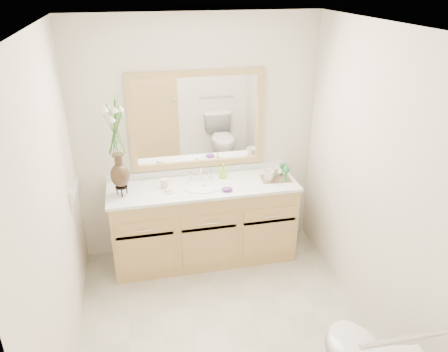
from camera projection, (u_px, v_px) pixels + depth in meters
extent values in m
plane|color=beige|center=(226.00, 325.00, 3.69)|extent=(2.60, 2.60, 0.00)
cube|color=white|center=(227.00, 27.00, 2.67)|extent=(2.40, 2.60, 0.02)
cube|color=silver|center=(198.00, 140.00, 4.33)|extent=(2.40, 0.02, 2.40)
cube|color=silver|center=(287.00, 328.00, 2.03)|extent=(2.40, 0.02, 2.40)
cube|color=silver|center=(53.00, 218.00, 2.95)|extent=(0.02, 2.60, 2.40)
cube|color=silver|center=(376.00, 184.00, 3.41)|extent=(0.02, 2.60, 2.40)
cube|color=tan|center=(204.00, 223.00, 4.42)|extent=(1.80, 0.55, 0.80)
cube|color=white|center=(203.00, 187.00, 4.24)|extent=(1.84, 0.57, 0.03)
ellipsoid|color=white|center=(204.00, 191.00, 4.24)|extent=(0.38, 0.30, 0.12)
cylinder|color=silver|center=(200.00, 173.00, 4.35)|extent=(0.02, 0.02, 0.11)
cylinder|color=silver|center=(191.00, 176.00, 4.34)|extent=(0.02, 0.02, 0.08)
cylinder|color=silver|center=(210.00, 174.00, 4.38)|extent=(0.02, 0.02, 0.08)
cube|color=white|center=(197.00, 120.00, 4.23)|extent=(1.20, 0.01, 0.85)
cube|color=tan|center=(196.00, 73.00, 4.03)|extent=(1.32, 0.04, 0.06)
cube|color=tan|center=(199.00, 164.00, 4.41)|extent=(1.32, 0.04, 0.06)
cube|color=tan|center=(131.00, 125.00, 4.10)|extent=(0.06, 0.04, 0.85)
cube|color=tan|center=(260.00, 116.00, 4.34)|extent=(0.06, 0.04, 0.85)
cube|color=white|center=(71.00, 195.00, 3.72)|extent=(0.02, 0.12, 0.12)
cylinder|color=silver|center=(408.00, 338.00, 2.30)|extent=(0.55, 0.03, 0.03)
cylinder|color=black|center=(121.00, 187.00, 4.02)|extent=(0.11, 0.11, 0.01)
ellipsoid|color=#321F16|center=(120.00, 175.00, 3.97)|extent=(0.17, 0.17, 0.23)
cylinder|color=#321F16|center=(118.00, 161.00, 3.91)|extent=(0.07, 0.07, 0.10)
cylinder|color=#4C7A33|center=(115.00, 132.00, 3.80)|extent=(0.06, 0.06, 0.41)
cylinder|color=beige|center=(164.00, 183.00, 4.17)|extent=(0.07, 0.07, 0.09)
cylinder|color=beige|center=(169.00, 191.00, 4.10)|extent=(0.10, 0.10, 0.01)
cube|color=beige|center=(169.00, 190.00, 4.10)|extent=(0.07, 0.05, 0.02)
imported|color=#A1D732|center=(223.00, 171.00, 4.37)|extent=(0.08, 0.08, 0.14)
ellipsoid|color=#572570|center=(227.00, 189.00, 4.12)|extent=(0.12, 0.11, 0.04)
cube|color=brown|center=(276.00, 178.00, 4.36)|extent=(0.30, 0.21, 0.01)
imported|color=beige|center=(269.00, 175.00, 4.28)|extent=(0.14, 0.13, 0.11)
imported|color=beige|center=(274.00, 171.00, 4.38)|extent=(0.13, 0.12, 0.10)
cylinder|color=#246D33|center=(286.00, 179.00, 4.32)|extent=(0.06, 0.06, 0.01)
cylinder|color=#246D33|center=(286.00, 175.00, 4.30)|extent=(0.01, 0.01, 0.10)
ellipsoid|color=#246D33|center=(286.00, 169.00, 4.27)|extent=(0.07, 0.07, 0.08)
cylinder|color=#246D33|center=(282.00, 174.00, 4.43)|extent=(0.05, 0.05, 0.01)
cylinder|color=#246D33|center=(282.00, 171.00, 4.41)|extent=(0.01, 0.01, 0.08)
ellipsoid|color=#246D33|center=(282.00, 166.00, 4.39)|extent=(0.06, 0.06, 0.07)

